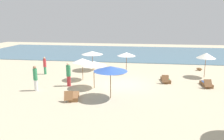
{
  "coord_description": "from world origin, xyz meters",
  "views": [
    {
      "loc": [
        1.63,
        -17.62,
        5.38
      ],
      "look_at": [
        -0.96,
        0.38,
        1.1
      ],
      "focal_mm": 35.34,
      "sensor_mm": 36.0,
      "label": 1
    }
  ],
  "objects": [
    {
      "name": "person_0",
      "position": [
        -4.29,
        -1.11,
        0.98
      ],
      "size": [
        0.5,
        0.5,
        1.94
      ],
      "color": "#BF3338",
      "rests_on": "ground_plane"
    },
    {
      "name": "umbrella_4",
      "position": [
        -0.01,
        3.86,
        1.93
      ],
      "size": [
        1.82,
        1.82,
        2.12
      ],
      "color": "brown",
      "rests_on": "ground_plane"
    },
    {
      "name": "umbrella_6",
      "position": [
        7.34,
        3.33,
        2.05
      ],
      "size": [
        1.72,
        1.72,
        2.3
      ],
      "color": "brown",
      "rests_on": "ground_plane"
    },
    {
      "name": "lounger_0",
      "position": [
        3.62,
        1.25,
        0.18
      ],
      "size": [
        0.8,
        1.7,
        0.74
      ],
      "color": "brown",
      "rests_on": "ground_plane"
    },
    {
      "name": "umbrella_5",
      "position": [
        -3.65,
        0.82,
        1.77
      ],
      "size": [
        1.78,
        1.78,
        1.96
      ],
      "color": "brown",
      "rests_on": "ground_plane"
    },
    {
      "name": "ocean_water",
      "position": [
        0.0,
        17.0,
        0.03
      ],
      "size": [
        48.0,
        16.0,
        0.06
      ],
      "primitive_type": "cube",
      "color": "#476B7F",
      "rests_on": "ground_plane"
    },
    {
      "name": "umbrella_2",
      "position": [
        -2.14,
        -1.33,
        1.98
      ],
      "size": [
        1.97,
        1.97,
        2.16
      ],
      "color": "brown",
      "rests_on": "ground_plane"
    },
    {
      "name": "umbrella_3",
      "position": [
        -3.65,
        4.62,
        1.87
      ],
      "size": [
        2.23,
        2.23,
        2.04
      ],
      "color": "brown",
      "rests_on": "ground_plane"
    },
    {
      "name": "ground_plane",
      "position": [
        0.0,
        0.0,
        0.0
      ],
      "size": [
        60.0,
        60.0,
        0.0
      ],
      "primitive_type": "plane",
      "color": "#BCAD8E"
    },
    {
      "name": "lounger_2",
      "position": [
        -3.0,
        -3.9,
        0.17
      ],
      "size": [
        0.93,
        1.74,
        0.73
      ],
      "color": "brown",
      "rests_on": "ground_plane"
    },
    {
      "name": "umbrella_0",
      "position": [
        -0.52,
        -3.38,
        2.08
      ],
      "size": [
        2.3,
        2.3,
        2.26
      ],
      "color": "olive",
      "rests_on": "ground_plane"
    },
    {
      "name": "person_1",
      "position": [
        -6.37,
        -2.6,
        1.0
      ],
      "size": [
        0.43,
        0.43,
        1.94
      ],
      "color": "white",
      "rests_on": "ground_plane"
    },
    {
      "name": "dog",
      "position": [
        7.5,
        6.09,
        0.16
      ],
      "size": [
        0.65,
        0.55,
        0.31
      ],
      "color": "olive",
      "rests_on": "ground_plane"
    },
    {
      "name": "lounger_1",
      "position": [
        6.79,
        0.42,
        0.18
      ],
      "size": [
        0.76,
        1.72,
        0.71
      ],
      "color": "brown",
      "rests_on": "ground_plane"
    },
    {
      "name": "person_3",
      "position": [
        -7.89,
        2.31,
        0.88
      ],
      "size": [
        0.41,
        0.41,
        1.71
      ],
      "color": "#338C59",
      "rests_on": "ground_plane"
    }
  ]
}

